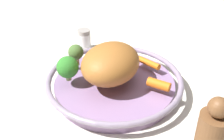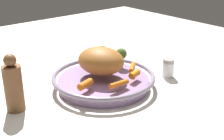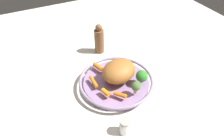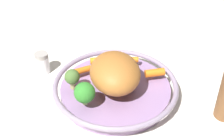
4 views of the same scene
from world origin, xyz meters
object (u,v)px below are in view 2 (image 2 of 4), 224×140
serving_bowl (104,80)px  baby_carrot_left (85,84)px  baby_carrot_back (119,84)px  broccoli_floret_large (102,53)px  broccoli_floret_mid (121,54)px  baby_carrot_right (132,68)px  baby_carrot_center (134,74)px  pepper_mill (13,86)px  salt_shaker (168,68)px  roast_chicken_piece (100,61)px

serving_bowl → baby_carrot_left: (-0.04, 0.10, 0.03)m
baby_carrot_back → broccoli_floret_large: bearing=-24.4°
broccoli_floret_large → broccoli_floret_mid: bearing=-142.3°
baby_carrot_right → baby_carrot_center: size_ratio=1.36×
baby_carrot_back → baby_carrot_center: baby_carrot_center is taller
baby_carrot_back → baby_carrot_right: 0.14m
baby_carrot_left → baby_carrot_back: size_ratio=0.79×
broccoli_floret_large → pepper_mill: (-0.05, 0.35, -0.00)m
pepper_mill → serving_bowl: bearing=-98.6°
broccoli_floret_large → baby_carrot_left: bearing=128.4°
baby_carrot_back → pepper_mill: pepper_mill is taller
baby_carrot_back → broccoli_floret_mid: size_ratio=1.19×
baby_carrot_center → pepper_mill: pepper_mill is taller
baby_carrot_back → salt_shaker: salt_shaker is taller
broccoli_floret_mid → baby_carrot_right: bearing=171.9°
baby_carrot_left → baby_carrot_center: (-0.04, -0.16, -0.00)m
serving_bowl → roast_chicken_piece: 0.07m
broccoli_floret_large → pepper_mill: pepper_mill is taller
serving_bowl → salt_shaker: 0.24m
baby_carrot_back → pepper_mill: bearing=61.4°
baby_carrot_back → broccoli_floret_large: (0.19, -0.09, 0.03)m
broccoli_floret_large → broccoli_floret_mid: broccoli_floret_large is taller
serving_bowl → pepper_mill: size_ratio=2.01×
roast_chicken_piece → broccoli_floret_mid: (0.02, -0.11, -0.01)m
baby_carrot_right → broccoli_floret_mid: bearing=-8.1°
salt_shaker → baby_carrot_left: bearing=83.5°
roast_chicken_piece → baby_carrot_center: size_ratio=3.89×
baby_carrot_center → broccoli_floret_mid: size_ratio=0.71×
roast_chicken_piece → baby_carrot_center: (-0.09, -0.07, -0.03)m
baby_carrot_left → baby_carrot_center: 0.17m
baby_carrot_left → salt_shaker: bearing=-96.5°
roast_chicken_piece → baby_carrot_back: 0.12m
baby_carrot_center → broccoli_floret_large: (0.17, -0.00, 0.02)m
broccoli_floret_large → salt_shaker: 0.24m
baby_carrot_left → baby_carrot_right: (0.01, -0.20, -0.00)m
broccoli_floret_mid → pepper_mill: pepper_mill is taller
serving_bowl → baby_carrot_right: baby_carrot_right is taller
roast_chicken_piece → baby_carrot_center: 0.12m
baby_carrot_back → baby_carrot_left: bearing=55.0°
roast_chicken_piece → baby_carrot_back: size_ratio=2.31×
baby_carrot_back → pepper_mill: size_ratio=0.41×
salt_shaker → baby_carrot_right: bearing=69.6°
baby_carrot_right → baby_carrot_center: baby_carrot_center is taller
baby_carrot_right → broccoli_floret_mid: size_ratio=0.96×
baby_carrot_right → salt_shaker: 0.14m
roast_chicken_piece → broccoli_floret_large: size_ratio=2.55×
baby_carrot_back → broccoli_floret_large: broccoli_floret_large is taller
baby_carrot_left → baby_carrot_back: 0.10m
serving_bowl → broccoli_floret_mid: bearing=-72.1°
serving_bowl → roast_chicken_piece: roast_chicken_piece is taller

